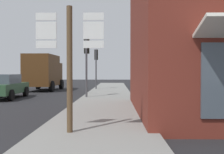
{
  "coord_description": "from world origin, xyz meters",
  "views": [
    {
      "loc": [
        6.95,
        -5.24,
        1.6
      ],
      "look_at": [
        6.68,
        13.89,
        1.24
      ],
      "focal_mm": 41.7,
      "sensor_mm": 36.0,
      "label": 1
    }
  ],
  "objects_px": {
    "delivery_truck": "(44,72)",
    "route_sign_post": "(70,59)",
    "traffic_light_far_right": "(96,60)",
    "traffic_light_near_right": "(87,54)",
    "sedan_far": "(4,86)"
  },
  "relations": [
    {
      "from": "sedan_far",
      "to": "traffic_light_near_right",
      "type": "xyz_separation_m",
      "value": [
        5.0,
        -0.11,
        1.91
      ]
    },
    {
      "from": "sedan_far",
      "to": "traffic_light_far_right",
      "type": "height_order",
      "value": "traffic_light_far_right"
    },
    {
      "from": "delivery_truck",
      "to": "traffic_light_far_right",
      "type": "height_order",
      "value": "traffic_light_far_right"
    },
    {
      "from": "delivery_truck",
      "to": "traffic_light_near_right",
      "type": "relative_size",
      "value": 1.4
    },
    {
      "from": "sedan_far",
      "to": "traffic_light_near_right",
      "type": "distance_m",
      "value": 5.36
    },
    {
      "from": "sedan_far",
      "to": "route_sign_post",
      "type": "bearing_deg",
      "value": -58.63
    },
    {
      "from": "sedan_far",
      "to": "delivery_truck",
      "type": "bearing_deg",
      "value": 85.96
    },
    {
      "from": "delivery_truck",
      "to": "route_sign_post",
      "type": "bearing_deg",
      "value": -72.33
    },
    {
      "from": "delivery_truck",
      "to": "traffic_light_near_right",
      "type": "distance_m",
      "value": 8.39
    },
    {
      "from": "sedan_far",
      "to": "traffic_light_near_right",
      "type": "height_order",
      "value": "traffic_light_near_right"
    },
    {
      "from": "route_sign_post",
      "to": "delivery_truck",
      "type": "bearing_deg",
      "value": 107.67
    },
    {
      "from": "delivery_truck",
      "to": "traffic_light_near_right",
      "type": "xyz_separation_m",
      "value": [
        4.52,
        -7.0,
        1.02
      ]
    },
    {
      "from": "delivery_truck",
      "to": "traffic_light_far_right",
      "type": "distance_m",
      "value": 4.65
    },
    {
      "from": "delivery_truck",
      "to": "route_sign_post",
      "type": "height_order",
      "value": "route_sign_post"
    },
    {
      "from": "route_sign_post",
      "to": "traffic_light_far_right",
      "type": "distance_m",
      "value": 16.59
    }
  ]
}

